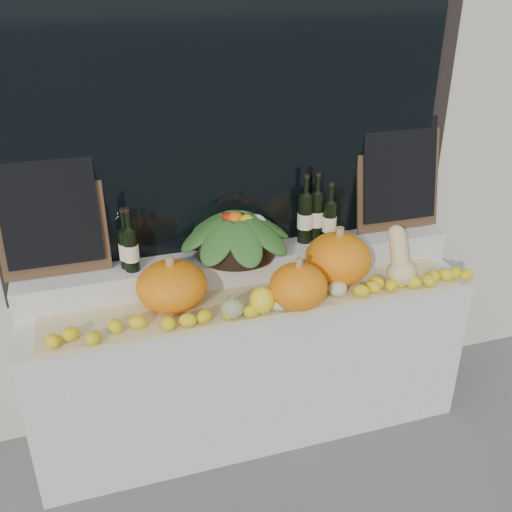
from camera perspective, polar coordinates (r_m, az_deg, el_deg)
The scene contains 17 objects.
display_sill at distance 3.18m, azimuth -0.41°, elevation -10.44°, with size 2.30×0.55×0.88m, color silver.
rear_tier at distance 3.03m, azimuth -1.27°, elevation -0.90°, with size 2.30×0.25×0.16m, color silver.
straw_bedding at distance 2.83m, azimuth 0.30°, elevation -4.56°, with size 2.10×0.32×0.03m, color tan.
pumpkin_left at distance 2.74m, azimuth -8.43°, elevation -2.97°, with size 0.34×0.34×0.23m, color orange.
pumpkin_right at distance 2.95m, azimuth 8.20°, elevation -0.25°, with size 0.34×0.34×0.27m, color orange.
pumpkin_center at distance 2.71m, azimuth 4.25°, elevation -3.07°, with size 0.28×0.28×0.22m, color orange.
butternut_squash at distance 3.01m, azimuth 14.18°, elevation -0.46°, with size 0.15×0.21×0.29m.
decorative_gourds at distance 2.72m, azimuth 2.09°, elevation -4.36°, with size 0.66×0.15×0.16m.
lemon_heap at distance 2.72m, azimuth 1.01°, elevation -4.90°, with size 2.20×0.16×0.06m, color yellow, non-canonical shape.
produce_bowl at distance 2.92m, azimuth -2.04°, elevation 2.30°, with size 0.62×0.62×0.24m.
wine_bottle_far_left at distance 2.82m, azimuth -12.41°, elevation 0.64°, with size 0.08×0.08×0.33m.
wine_bottle_near_left at distance 2.86m, azimuth -12.81°, elevation 0.77°, with size 0.08×0.08×0.31m.
wine_bottle_tall at distance 3.06m, azimuth 4.94°, elevation 3.81°, with size 0.08×0.08×0.38m.
wine_bottle_near_right at distance 3.09m, azimuth 6.07°, elevation 4.02°, with size 0.08×0.08×0.38m.
wine_bottle_far_right at distance 3.09m, azimuth 7.35°, elevation 3.49°, with size 0.08×0.08×0.33m.
chalkboard_left at distance 2.83m, azimuth -19.96°, elevation 4.35°, with size 0.50×0.14×0.61m.
chalkboard_right at distance 3.28m, azimuth 14.12°, elevation 8.08°, with size 0.50×0.14×0.61m.
Camera 1 is at (-0.74, -0.91, 2.35)m, focal length 40.00 mm.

